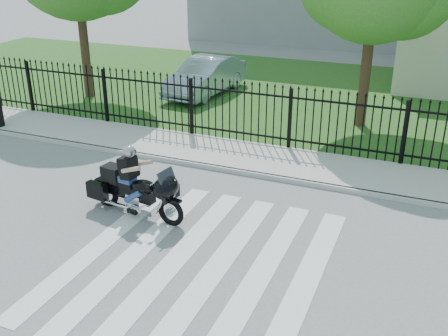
% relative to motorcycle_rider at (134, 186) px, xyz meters
% --- Properties ---
extents(ground, '(120.00, 120.00, 0.00)m').
position_rel_motorcycle_rider_xyz_m(ground, '(2.04, -1.19, -0.65)').
color(ground, slate).
rests_on(ground, ground).
extents(crosswalk, '(5.00, 5.50, 0.01)m').
position_rel_motorcycle_rider_xyz_m(crosswalk, '(2.04, -1.19, -0.65)').
color(crosswalk, silver).
rests_on(crosswalk, ground).
extents(sidewalk, '(40.00, 2.00, 0.12)m').
position_rel_motorcycle_rider_xyz_m(sidewalk, '(2.04, 3.81, -0.59)').
color(sidewalk, '#ADAAA3').
rests_on(sidewalk, ground).
extents(curb, '(40.00, 0.12, 0.12)m').
position_rel_motorcycle_rider_xyz_m(curb, '(2.04, 2.81, -0.59)').
color(curb, '#ADAAA3').
rests_on(curb, ground).
extents(grass_strip, '(40.00, 12.00, 0.02)m').
position_rel_motorcycle_rider_xyz_m(grass_strip, '(2.04, 10.81, -0.64)').
color(grass_strip, '#23501B').
rests_on(grass_strip, ground).
extents(iron_fence, '(26.00, 0.04, 1.80)m').
position_rel_motorcycle_rider_xyz_m(iron_fence, '(2.04, 4.81, 0.25)').
color(iron_fence, black).
rests_on(iron_fence, ground).
extents(motorcycle_rider, '(2.41, 1.00, 1.60)m').
position_rel_motorcycle_rider_xyz_m(motorcycle_rider, '(0.00, 0.00, 0.00)').
color(motorcycle_rider, black).
rests_on(motorcycle_rider, ground).
extents(parked_car, '(1.84, 4.29, 1.37)m').
position_rel_motorcycle_rider_xyz_m(parked_car, '(-2.54, 9.29, 0.05)').
color(parked_car, '#96A3BD').
rests_on(parked_car, grass_strip).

